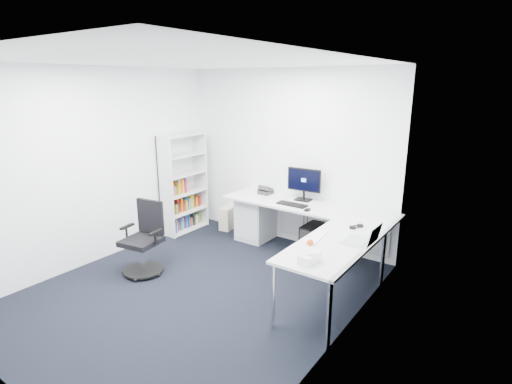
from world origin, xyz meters
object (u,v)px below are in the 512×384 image
Objects in this scene: bookshelf at (184,183)px; laptop at (357,232)px; l_desk at (293,237)px; task_chair at (141,239)px; monitor at (304,184)px.

bookshelf is 3.35m from laptop.
l_desk is at bearing -1.32° from bookshelf.
task_chair is (-1.47, -1.47, 0.11)m from l_desk.
bookshelf is at bearing 171.21° from laptop.
bookshelf is 1.71× the size of task_chair.
bookshelf is 3.16× the size of monitor.
l_desk is at bearing 155.01° from laptop.
bookshelf is at bearing -170.93° from monitor.
monitor is (-0.15, 0.53, 0.63)m from l_desk.
bookshelf is 4.92× the size of laptop.
monitor reaches higher than l_desk.
bookshelf reaches higher than monitor.
task_chair is at bearing -134.95° from l_desk.
task_chair is 2.45m from monitor.
l_desk is 1.34m from laptop.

